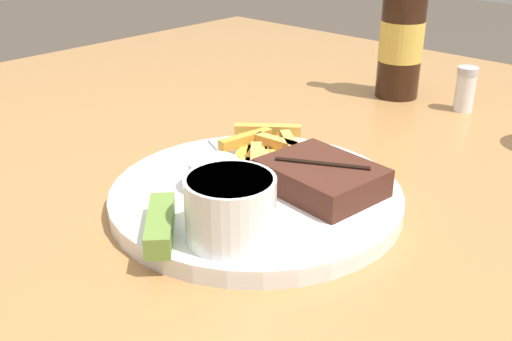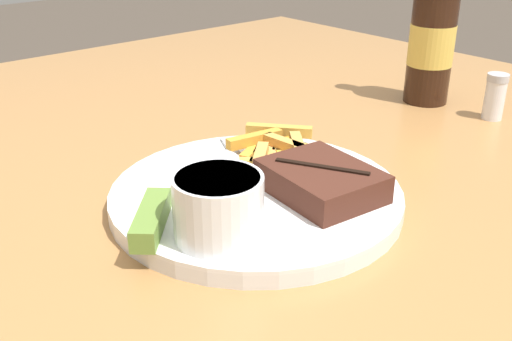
% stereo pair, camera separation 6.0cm
% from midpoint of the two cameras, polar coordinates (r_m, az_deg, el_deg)
% --- Properties ---
extents(dining_table, '(1.48, 1.46, 0.74)m').
position_cam_midpoint_polar(dining_table, '(0.64, 2.68, -7.87)').
color(dining_table, '#A87542').
rests_on(dining_table, ground_plane).
extents(dinner_plate, '(0.30, 0.30, 0.02)m').
position_cam_midpoint_polar(dinner_plate, '(0.61, 2.80, -2.54)').
color(dinner_plate, white).
rests_on(dinner_plate, dining_table).
extents(steak_portion, '(0.12, 0.10, 0.03)m').
position_cam_midpoint_polar(steak_portion, '(0.60, 9.09, -1.02)').
color(steak_portion, '#472319').
rests_on(steak_portion, dinner_plate).
extents(fries_pile, '(0.11, 0.14, 0.02)m').
position_cam_midpoint_polar(fries_pile, '(0.68, 4.32, 1.96)').
color(fries_pile, gold).
rests_on(fries_pile, dinner_plate).
extents(coleslaw_cup, '(0.08, 0.08, 0.06)m').
position_cam_midpoint_polar(coleslaw_cup, '(0.51, -0.26, -3.27)').
color(coleslaw_cup, white).
rests_on(coleslaw_cup, dinner_plate).
extents(dipping_sauce_cup, '(0.05, 0.05, 0.03)m').
position_cam_midpoint_polar(dipping_sauce_cup, '(0.60, -1.18, -0.16)').
color(dipping_sauce_cup, silver).
rests_on(dipping_sauce_cup, dinner_plate).
extents(pickle_spear, '(0.08, 0.07, 0.02)m').
position_cam_midpoint_polar(pickle_spear, '(0.54, -7.00, -4.57)').
color(pickle_spear, olive).
rests_on(pickle_spear, dinner_plate).
extents(fork_utensil, '(0.13, 0.07, 0.00)m').
position_cam_midpoint_polar(fork_utensil, '(0.67, 0.73, 1.22)').
color(fork_utensil, '#B7B7BC').
rests_on(fork_utensil, dinner_plate).
extents(knife_utensil, '(0.11, 0.14, 0.01)m').
position_cam_midpoint_polar(knife_utensil, '(0.62, 5.84, -0.75)').
color(knife_utensil, '#B7B7BC').
rests_on(knife_utensil, dinner_plate).
extents(beer_bottle, '(0.07, 0.07, 0.26)m').
position_cam_midpoint_polar(beer_bottle, '(0.94, 18.19, 11.52)').
color(beer_bottle, black).
rests_on(beer_bottle, dining_table).
extents(salt_shaker, '(0.03, 0.03, 0.07)m').
position_cam_midpoint_polar(salt_shaker, '(0.91, 23.58, 6.46)').
color(salt_shaker, white).
rests_on(salt_shaker, dining_table).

